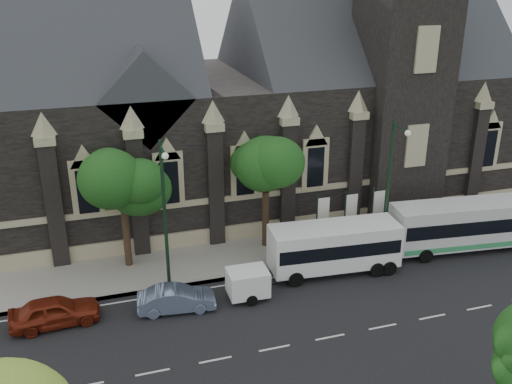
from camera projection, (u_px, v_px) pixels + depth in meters
name	position (u px, v px, depth m)	size (l,w,h in m)	color
ground	(274.00, 348.00, 28.24)	(160.00, 160.00, 0.00)	black
sidewalk	(226.00, 259.00, 36.63)	(80.00, 5.00, 0.15)	gray
museum	(258.00, 99.00, 43.26)	(40.00, 17.70, 29.90)	black
tree_walk_right	(268.00, 163.00, 36.46)	(4.08, 4.08, 7.80)	black
tree_walk_left	(125.00, 180.00, 33.98)	(3.91, 3.91, 7.64)	black
street_lamp_near	(390.00, 182.00, 35.40)	(0.36, 1.88, 9.00)	black
street_lamp_mid	(165.00, 209.00, 31.51)	(0.36, 1.88, 9.00)	black
banner_flag_left	(321.00, 217.00, 37.08)	(0.90, 0.10, 4.00)	black
banner_flag_center	(349.00, 213.00, 37.63)	(0.90, 0.10, 4.00)	black
banner_flag_right	(376.00, 210.00, 38.19)	(0.90, 0.10, 4.00)	black
tour_coach	(476.00, 223.00, 37.50)	(11.58, 3.64, 3.32)	silver
shuttle_bus	(335.00, 245.00, 34.73)	(8.05, 3.28, 3.04)	white
box_trailer	(248.00, 282.00, 32.16)	(3.28, 1.92, 1.74)	white
sedan	(176.00, 299.00, 31.12)	(1.47, 4.22, 1.39)	slate
car_far_red	(55.00, 311.00, 29.86)	(1.85, 4.59, 1.57)	maroon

